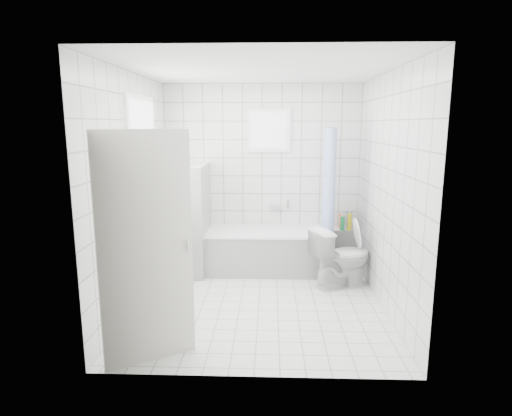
{
  "coord_description": "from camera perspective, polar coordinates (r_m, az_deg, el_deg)",
  "views": [
    {
      "loc": [
        0.13,
        -4.67,
        2.04
      ],
      "look_at": [
        -0.05,
        0.35,
        1.05
      ],
      "focal_mm": 30.0,
      "sensor_mm": 36.0,
      "label": 1
    }
  ],
  "objects": [
    {
      "name": "window_sill",
      "position": [
        5.31,
        -13.78,
        -2.03
      ],
      "size": [
        0.18,
        1.02,
        0.08
      ],
      "primitive_type": "cube",
      "color": "white",
      "rests_on": "wall_left"
    },
    {
      "name": "bathtub",
      "position": [
        6.06,
        1.68,
        -5.66
      ],
      "size": [
        1.73,
        0.77,
        0.58
      ],
      "color": "white",
      "rests_on": "ground"
    },
    {
      "name": "wall_right",
      "position": [
        4.9,
        17.03,
        1.97
      ],
      "size": [
        0.02,
        3.0,
        2.6
      ],
      "primitive_type": "cube",
      "color": "white",
      "rests_on": "ground"
    },
    {
      "name": "tub_faucet",
      "position": [
        6.25,
        2.64,
        0.14
      ],
      "size": [
        0.18,
        0.06,
        0.06
      ],
      "primitive_type": "cube",
      "color": "silver",
      "rests_on": "wall_back"
    },
    {
      "name": "sill_bottles",
      "position": [
        5.37,
        -13.47,
        0.03
      ],
      "size": [
        0.13,
        0.57,
        0.31
      ],
      "color": "#3192DF",
      "rests_on": "window_sill"
    },
    {
      "name": "tiled_ledge",
      "position": [
        6.4,
        11.82,
        -5.12
      ],
      "size": [
        0.4,
        0.24,
        0.55
      ],
      "primitive_type": "cube",
      "color": "white",
      "rests_on": "ground"
    },
    {
      "name": "ground",
      "position": [
        5.1,
        0.4,
        -12.44
      ],
      "size": [
        3.0,
        3.0,
        0.0
      ],
      "primitive_type": "plane",
      "color": "white",
      "rests_on": "ground"
    },
    {
      "name": "shower_curtain",
      "position": [
        5.77,
        9.74,
        1.61
      ],
      "size": [
        0.14,
        0.48,
        1.78
      ],
      "primitive_type": null,
      "color": "#4664CD",
      "rests_on": "curtain_rod"
    },
    {
      "name": "toilet",
      "position": [
        5.54,
        11.34,
        -6.43
      ],
      "size": [
        0.87,
        0.69,
        0.78
      ],
      "primitive_type": "imported",
      "rotation": [
        0.0,
        0.0,
        1.95
      ],
      "color": "white",
      "rests_on": "ground"
    },
    {
      "name": "wall_back",
      "position": [
        6.22,
        0.81,
        4.3
      ],
      "size": [
        2.8,
        0.02,
        2.6
      ],
      "primitive_type": "cube",
      "color": "white",
      "rests_on": "ground"
    },
    {
      "name": "ceiling",
      "position": [
        4.71,
        0.45,
        17.98
      ],
      "size": [
        3.0,
        3.0,
        0.0
      ],
      "primitive_type": "plane",
      "rotation": [
        3.14,
        0.0,
        0.0
      ],
      "color": "white",
      "rests_on": "ground"
    },
    {
      "name": "wall_left",
      "position": [
        4.97,
        -15.94,
        2.16
      ],
      "size": [
        0.02,
        3.0,
        2.6
      ],
      "primitive_type": "cube",
      "color": "white",
      "rests_on": "ground"
    },
    {
      "name": "wall_front",
      "position": [
        3.26,
        -0.3,
        -1.95
      ],
      "size": [
        2.8,
        0.02,
        2.6
      ],
      "primitive_type": "cube",
      "color": "white",
      "rests_on": "ground"
    },
    {
      "name": "ledge_bottles",
      "position": [
        6.28,
        11.89,
        -1.76
      ],
      "size": [
        0.18,
        0.19,
        0.25
      ],
      "color": "#2519CA",
      "rests_on": "tiled_ledge"
    },
    {
      "name": "door",
      "position": [
        3.7,
        -14.41,
        -5.5
      ],
      "size": [
        0.7,
        0.45,
        2.0
      ],
      "primitive_type": "cube",
      "rotation": [
        0.0,
        0.0,
        -1.02
      ],
      "color": "silver",
      "rests_on": "ground"
    },
    {
      "name": "window_left",
      "position": [
        5.21,
        -14.63,
        5.94
      ],
      "size": [
        0.01,
        0.9,
        1.4
      ],
      "primitive_type": "cube",
      "color": "white",
      "rests_on": "wall_left"
    },
    {
      "name": "curtain_rod",
      "position": [
        5.83,
        9.86,
        10.58
      ],
      "size": [
        0.02,
        0.8,
        0.02
      ],
      "primitive_type": "cylinder",
      "rotation": [
        1.57,
        0.0,
        0.0
      ],
      "color": "silver",
      "rests_on": "wall_back"
    },
    {
      "name": "partition_wall",
      "position": [
        5.97,
        -7.27,
        -1.44
      ],
      "size": [
        0.15,
        0.85,
        1.5
      ],
      "primitive_type": "cube",
      "color": "white",
      "rests_on": "ground"
    },
    {
      "name": "window_back",
      "position": [
        6.13,
        1.76,
        10.29
      ],
      "size": [
        0.5,
        0.01,
        0.5
      ],
      "primitive_type": "cube",
      "color": "white",
      "rests_on": "wall_back"
    }
  ]
}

